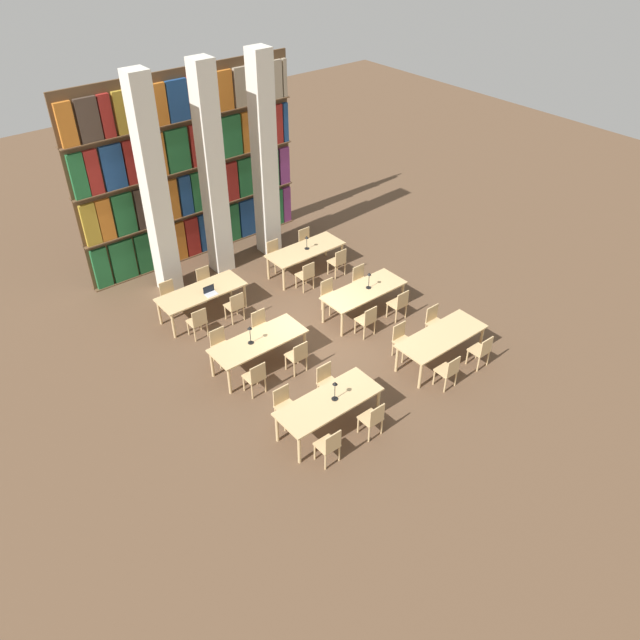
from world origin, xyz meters
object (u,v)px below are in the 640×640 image
Objects in this scene: reading_table_5 at (306,251)px; chair_20 at (306,275)px; chair_4 at (448,371)px; chair_5 at (402,339)px; chair_0 at (329,445)px; desk_lamp_1 at (250,332)px; reading_table_4 at (202,294)px; chair_18 at (235,306)px; reading_table_3 at (364,292)px; chair_17 at (170,296)px; chair_19 at (206,282)px; chair_11 at (262,326)px; chair_15 at (361,280)px; chair_22 at (338,261)px; chair_23 at (307,242)px; chair_3 at (327,381)px; reading_table_2 at (259,343)px; chair_14 at (399,304)px; chair_6 at (481,350)px; pillar_left at (154,190)px; chair_8 at (255,377)px; pillar_center at (212,173)px; chair_12 at (367,320)px; desk_lamp_0 at (335,388)px; chair_9 at (221,345)px; chair_21 at (275,254)px; desk_lamp_3 at (307,240)px; reading_table_0 at (329,403)px; laptop at (210,293)px; chair_10 at (298,356)px; chair_2 at (373,418)px; pillar_right at (264,158)px; reading_table_1 at (442,338)px; chair_13 at (330,294)px; chair_16 at (198,321)px; desk_lamp_2 at (369,278)px.

chair_20 reaches higher than reading_table_5.
chair_4 is 1.48m from chair_5.
desk_lamp_1 is at bearing 82.76° from chair_0.
chair_18 reaches higher than reading_table_4.
chair_4 is 3.40m from reading_table_3.
chair_17 and chair_19 have the same top height.
chair_11 is 0.38× the size of reading_table_4.
chair_22 is at bearing -97.69° from chair_15.
desk_lamp_1 reaches higher than chair_20.
chair_23 is (3.55, 1.51, 0.00)m from chair_18.
chair_3 reaches higher than reading_table_3.
reading_table_2 is 2.63× the size of chair_14.
reading_table_3 is at bearing 139.36° from chair_17.
chair_0 is at bearing -179.64° from chair_6.
chair_6 and chair_22 have the same top height.
pillar_left is at bearing 90.43° from reading_table_2.
chair_23 is (3.55, 0.03, 0.00)m from chair_19.
chair_18 is 1.00× the size of chair_19.
chair_8 is 5.43m from chair_22.
pillar_center is 5.86m from chair_12.
desk_lamp_0 is 0.54× the size of chair_15.
chair_15 is (4.56, 0.03, 0.00)m from chair_9.
chair_21 is 1.13m from desk_lamp_3.
chair_18 reaches higher than reading_table_3.
reading_table_0 is 2.67m from desk_lamp_1.
reading_table_5 is 2.63× the size of chair_20.
chair_12 is at bearing -49.32° from laptop.
chair_14 is (3.98, -5.17, -2.52)m from pillar_left.
reading_table_0 is at bearing -97.23° from chair_18.
chair_20 is at bearing 48.86° from chair_10.
pillar_center is 6.79× the size of chair_8.
chair_2 reaches higher than reading_table_3.
pillar_center reaches higher than chair_6.
desk_lamp_1 reaches higher than chair_12.
reading_table_4 is 3.01m from chair_20.
pillar_left is 6.42m from chair_12.
pillar_right is 7.41m from reading_table_1.
chair_15 is at bearing -180.00° from chair_13.
chair_2 reaches higher than reading_table_2.
chair_12 is at bearing 0.68° from chair_10.
chair_13 is 1.00× the size of chair_19.
chair_18 is (0.45, 4.57, -0.62)m from desk_lamp_0.
chair_11 is (0.00, 1.48, 0.00)m from chair_10.
reading_table_3 is (3.38, 0.03, 0.00)m from reading_table_2.
chair_16 is (-1.10, 5.28, 0.00)m from chair_2.
reading_table_3 is (-0.72, 3.36, 0.22)m from chair_6.
reading_table_2 is (-2.93, 3.33, 0.22)m from chair_4.
pillar_left is 6.00m from desk_lamp_2.
chair_4 reaches higher than reading_table_5.
chair_4 is 2.62m from chair_12.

